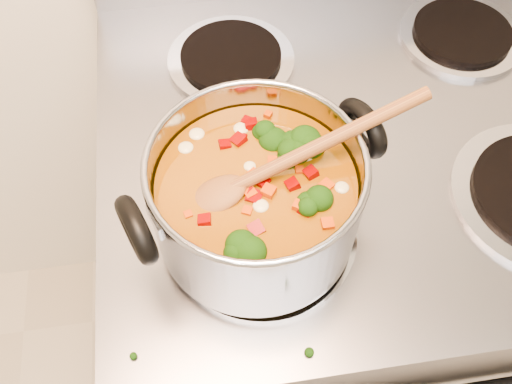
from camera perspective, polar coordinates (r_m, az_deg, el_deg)
electric_range at (r=1.19m, az=7.89°, el=-7.46°), size 0.76×0.68×1.08m
stockpot at (r=0.63m, az=-0.00°, el=-0.60°), size 0.30×0.23×0.14m
wooden_spoon at (r=0.59m, az=1.46°, el=2.27°), size 0.27×0.09×0.09m
cooktop_crumbs at (r=0.70m, az=0.81°, el=-2.09°), size 0.22×0.29×0.01m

